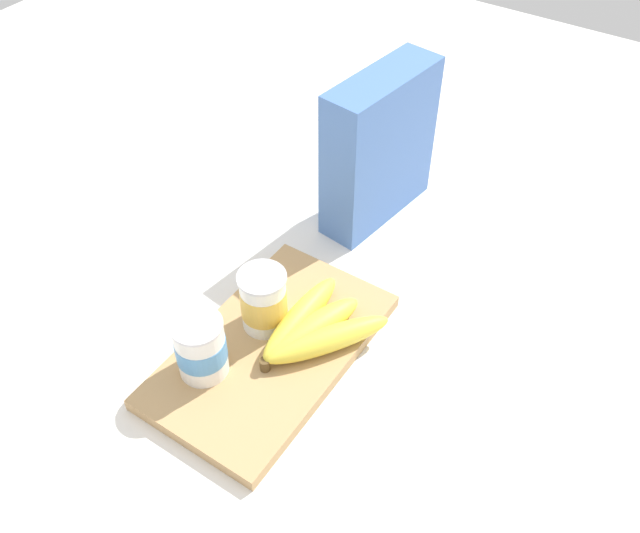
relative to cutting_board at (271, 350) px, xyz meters
The scene contains 6 objects.
ground_plane 0.01m from the cutting_board, ahead, with size 2.40×2.40×0.00m, color silver.
cutting_board is the anchor object (origin of this frame).
cereal_box 0.36m from the cutting_board, ahead, with size 0.21×0.07×0.25m, color #4770B7.
yogurt_cup_front 0.11m from the cutting_board, 148.08° to the left, with size 0.07×0.07×0.09m.
yogurt_cup_back 0.07m from the cutting_board, 46.86° to the left, with size 0.07×0.07×0.09m.
banana_bunch 0.06m from the cutting_board, 42.82° to the right, with size 0.18×0.13×0.04m.
Camera 1 is at (-0.45, -0.37, 0.74)m, focal length 38.40 mm.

